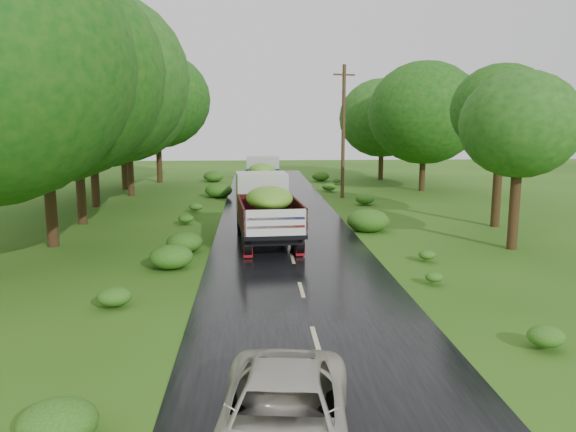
{
  "coord_description": "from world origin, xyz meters",
  "views": [
    {
      "loc": [
        -1.48,
        -12.93,
        5.33
      ],
      "look_at": [
        -0.18,
        7.88,
        1.7
      ],
      "focal_mm": 35.0,
      "sensor_mm": 36.0,
      "label": 1
    }
  ],
  "objects": [
    {
      "name": "ground",
      "position": [
        0.0,
        0.0,
        0.0
      ],
      "size": [
        120.0,
        120.0,
        0.0
      ],
      "primitive_type": "plane",
      "color": "#234E10",
      "rests_on": "ground"
    },
    {
      "name": "road",
      "position": [
        0.0,
        5.0,
        0.01
      ],
      "size": [
        6.5,
        80.0,
        0.02
      ],
      "primitive_type": "cube",
      "color": "black",
      "rests_on": "ground"
    },
    {
      "name": "road_lines",
      "position": [
        0.0,
        6.0,
        0.02
      ],
      "size": [
        0.12,
        69.6,
        0.0
      ],
      "color": "#BFB78C",
      "rests_on": "road"
    },
    {
      "name": "truck_near",
      "position": [
        -0.94,
        11.25,
        1.6
      ],
      "size": [
        2.89,
        6.89,
        2.83
      ],
      "rotation": [
        0.0,
        0.0,
        0.08
      ],
      "color": "black",
      "rests_on": "ground"
    },
    {
      "name": "truck_far",
      "position": [
        -0.85,
        24.66,
        1.54
      ],
      "size": [
        2.6,
        6.59,
        2.73
      ],
      "rotation": [
        0.0,
        0.0,
        -0.05
      ],
      "color": "black",
      "rests_on": "ground"
    },
    {
      "name": "car",
      "position": [
        -1.05,
        -4.82,
        0.66
      ],
      "size": [
        2.64,
        4.84,
        1.29
      ],
      "primitive_type": "imported",
      "rotation": [
        0.0,
        0.0,
        -0.11
      ],
      "color": "beige",
      "rests_on": "road"
    },
    {
      "name": "utility_pole",
      "position": [
        4.57,
        24.68,
        4.55
      ],
      "size": [
        1.51,
        0.58,
        8.84
      ],
      "rotation": [
        0.0,
        0.0,
        0.31
      ],
      "color": "#382616",
      "rests_on": "ground"
    },
    {
      "name": "trees_left",
      "position": [
        -10.43,
        20.03,
        6.9
      ],
      "size": [
        6.27,
        33.09,
        9.83
      ],
      "color": "black",
      "rests_on": "ground"
    },
    {
      "name": "trees_right",
      "position": [
        10.29,
        25.12,
        5.47
      ],
      "size": [
        5.5,
        30.25,
        7.58
      ],
      "color": "black",
      "rests_on": "ground"
    },
    {
      "name": "shrubs",
      "position": [
        0.0,
        14.0,
        0.35
      ],
      "size": [
        11.9,
        44.0,
        0.7
      ],
      "color": "#215514",
      "rests_on": "ground"
    }
  ]
}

